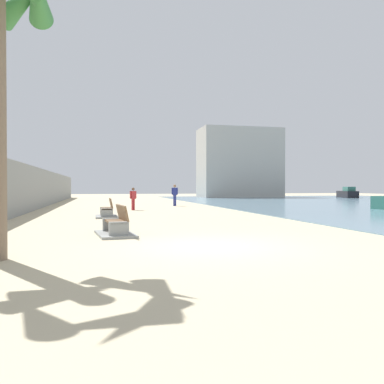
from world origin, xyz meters
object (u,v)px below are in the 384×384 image
(bench_near, at_px, (116,228))
(boat_outer, at_px, (347,193))
(person_standing, at_px, (133,197))
(person_walking, at_px, (175,193))
(bench_far, at_px, (107,213))

(bench_near, distance_m, boat_outer, 49.61)
(bench_near, distance_m, person_standing, 13.83)
(person_walking, bearing_deg, bench_far, -117.07)
(bench_far, xyz_separation_m, person_standing, (1.81, 5.90, 0.64))
(person_standing, bearing_deg, bench_far, -107.05)
(bench_far, bearing_deg, person_standing, 72.95)
(bench_near, bearing_deg, person_walking, 73.88)
(bench_near, relative_size, person_standing, 1.46)
(bench_near, distance_m, person_walking, 19.56)
(bench_near, xyz_separation_m, person_standing, (1.64, 13.72, 0.64))
(bench_far, height_order, person_standing, person_standing)
(person_walking, height_order, boat_outer, person_walking)
(person_standing, bearing_deg, bench_near, -96.80)
(bench_near, height_order, person_walking, person_walking)
(person_standing, distance_m, boat_outer, 39.29)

